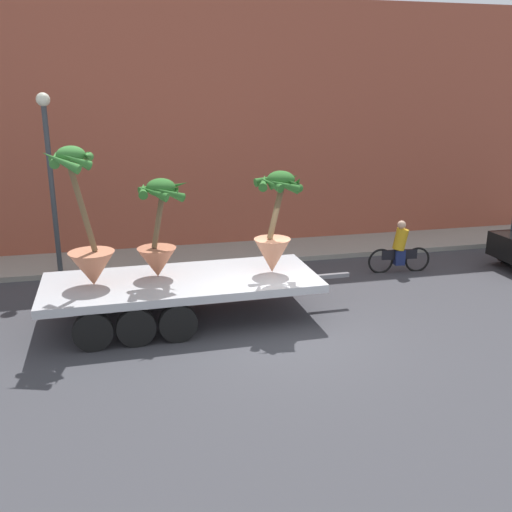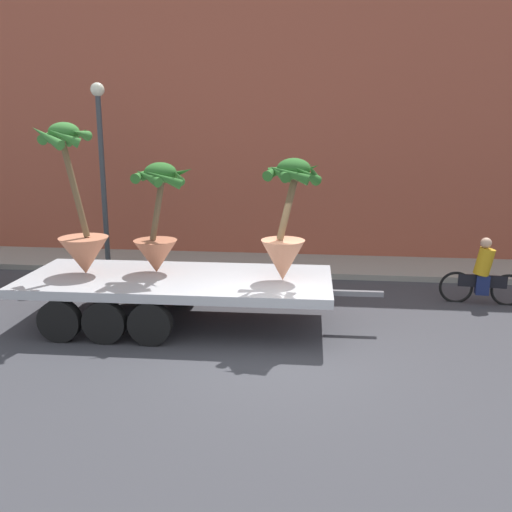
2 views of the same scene
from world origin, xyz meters
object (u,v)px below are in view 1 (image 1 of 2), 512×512
(street_lamp, at_px, (49,161))
(potted_palm_front, at_px, (275,227))
(potted_palm_rear, at_px, (87,238))
(flatbed_trailer, at_px, (171,288))
(cyclist, at_px, (400,249))
(potted_palm_middle, at_px, (159,234))

(street_lamp, bearing_deg, potted_palm_front, -37.53)
(potted_palm_rear, xyz_separation_m, potted_palm_front, (4.14, -0.02, 0.01))
(flatbed_trailer, xyz_separation_m, potted_palm_front, (2.42, 0.00, 1.28))
(flatbed_trailer, relative_size, street_lamp, 1.48)
(potted_palm_front, height_order, street_lamp, street_lamp)
(flatbed_trailer, distance_m, cyclist, 6.99)
(potted_palm_rear, xyz_separation_m, potted_palm_middle, (1.53, 0.28, -0.07))
(flatbed_trailer, bearing_deg, potted_palm_rear, 179.44)
(potted_palm_rear, distance_m, potted_palm_middle, 1.56)
(potted_palm_middle, height_order, cyclist, potted_palm_middle)
(street_lamp, bearing_deg, cyclist, -11.52)
(potted_palm_front, xyz_separation_m, cyclist, (4.26, 2.05, -1.39))
(potted_palm_middle, bearing_deg, cyclist, 14.27)
(potted_palm_rear, bearing_deg, flatbed_trailer, -0.56)
(cyclist, bearing_deg, potted_palm_middle, -165.73)
(potted_palm_middle, relative_size, street_lamp, 0.46)
(potted_palm_rear, relative_size, potted_palm_middle, 1.34)
(potted_palm_middle, distance_m, street_lamp, 4.65)
(flatbed_trailer, bearing_deg, street_lamp, 124.66)
(cyclist, bearing_deg, potted_palm_rear, -166.42)
(potted_palm_middle, bearing_deg, potted_palm_front, -6.52)
(flatbed_trailer, relative_size, cyclist, 3.88)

